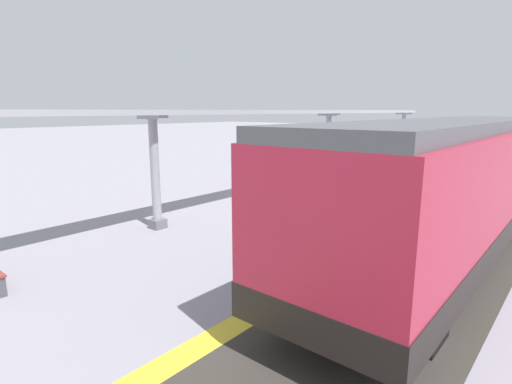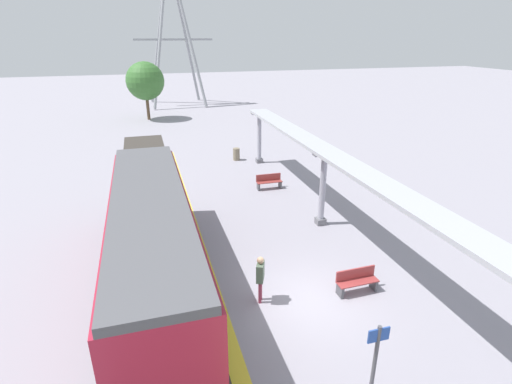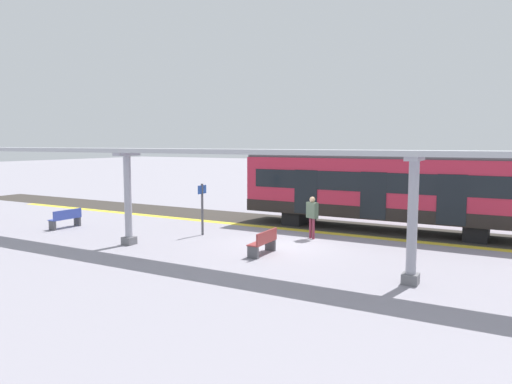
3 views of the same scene
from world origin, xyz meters
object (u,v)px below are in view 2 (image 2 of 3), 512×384
Objects in this scene: canopy_pillar_fourth at (259,138)px; trash_bin at (236,154)px; platform_info_sign at (376,356)px; bench_far_end at (357,280)px; passenger_waiting_near_edge at (260,274)px; canopy_pillar_third at (323,189)px; bench_near_end at (269,181)px; train_near_carriage at (153,240)px.

canopy_pillar_fourth is 4.05× the size of trash_bin.
platform_info_sign is at bearing -94.26° from trash_bin.
bench_far_end is 0.87× the size of passenger_waiting_near_edge.
platform_info_sign is (-1.52, -20.32, 0.89)m from trash_bin.
trash_bin is 20.40m from platform_info_sign.
canopy_pillar_third is 5.39m from bench_near_end.
canopy_pillar_third is (7.77, 2.83, -0.03)m from train_near_carriage.
bench_near_end is 10.56m from passenger_waiting_near_edge.
train_near_carriage is 10.60m from bench_near_end.
trash_bin is at bearing 91.22° from bench_far_end.
bench_far_end is at bearing -90.87° from bench_near_end.
bench_near_end is 0.87× the size of passenger_waiting_near_edge.
canopy_pillar_third is at bearing -90.00° from canopy_pillar_fourth.
train_near_carriage is at bearing 149.36° from passenger_waiting_near_edge.
bench_far_end is at bearing -19.49° from train_near_carriage.
trash_bin is (-1.42, 1.02, -1.36)m from canopy_pillar_fourth.
passenger_waiting_near_edge reaches higher than bench_near_end.
train_near_carriage is at bearing -120.93° from canopy_pillar_fourth.
train_near_carriage is 8.24× the size of bench_near_end.
canopy_pillar_third reaches higher than train_near_carriage.
passenger_waiting_near_edge is at bearing 109.35° from platform_info_sign.
canopy_pillar_third is 4.05× the size of trash_bin.
canopy_pillar_third is 2.05× the size of passenger_waiting_near_edge.
train_near_carriage is 15.42m from trash_bin.
canopy_pillar_fourth is 2.36× the size of bench_near_end.
trash_bin is 16.24m from passenger_waiting_near_edge.
canopy_pillar_third reaches higher than bench_near_end.
bench_near_end is 0.68× the size of platform_info_sign.
canopy_pillar_third and canopy_pillar_fourth have the same top height.
train_near_carriage is at bearing -159.98° from canopy_pillar_third.
train_near_carriage is 3.49× the size of canopy_pillar_fourth.
trash_bin is (-1.42, 11.16, -1.36)m from canopy_pillar_third.
platform_info_sign reaches higher than passenger_waiting_near_edge.
canopy_pillar_fourth is at bearing 90.00° from canopy_pillar_third.
platform_info_sign is at bearing -115.16° from bench_far_end.
passenger_waiting_near_edge is (-3.06, -15.94, 0.64)m from trash_bin.
trash_bin reaches higher than bench_far_end.
platform_info_sign is (-1.86, -3.97, 0.89)m from bench_far_end.
bench_near_end is at bearing 81.96° from platform_info_sign.
platform_info_sign reaches higher than bench_far_end.
platform_info_sign is (-2.93, -19.30, -0.47)m from canopy_pillar_fourth.
bench_far_end is at bearing 64.84° from platform_info_sign.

